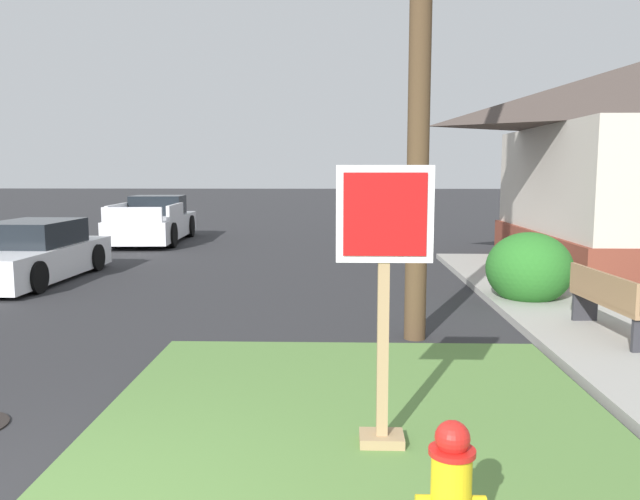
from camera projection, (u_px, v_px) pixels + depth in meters
name	position (u px, v px, depth m)	size (l,w,h in m)	color
grass_corner_patch	(357.00, 439.00, 5.31)	(4.68, 5.74, 0.08)	#567F3D
sidewalk_strip	(596.00, 328.00, 9.00)	(2.20, 15.33, 0.12)	#9E9B93
stop_sign	(383.00, 310.00, 4.97)	(0.76, 0.28, 2.26)	#A3845B
parked_sedan_white	(32.00, 255.00, 13.20)	(1.92, 4.45, 1.25)	silver
pickup_truck_white	(154.00, 223.00, 20.47)	(2.25, 5.31, 1.48)	silver
street_bench	(609.00, 300.00, 8.32)	(0.53, 1.81, 0.85)	#93704C
shrub_by_curb	(529.00, 269.00, 10.79)	(1.46, 1.46, 1.25)	#286E24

